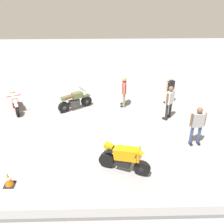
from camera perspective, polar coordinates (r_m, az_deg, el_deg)
name	(u,v)px	position (r m, az deg, el deg)	size (l,w,h in m)	color
ground_plane	(81,133)	(11.59, -7.15, -4.75)	(40.00, 40.00, 0.00)	gray
curb_edge	(68,215)	(8.12, -10.17, -22.38)	(14.00, 0.30, 0.15)	gray
motorcycle_cream_vintage	(15,102)	(14.19, -21.47, 2.17)	(1.01, 1.84, 1.07)	black
motorcycle_orange_sportbike	(125,158)	(9.11, 2.93, -10.47)	(1.88, 0.98, 1.14)	black
motorcycle_olive_vintage	(75,101)	(13.45, -8.53, 2.50)	(1.73, 1.18, 1.07)	black
person_in_white_shirt	(170,100)	(12.47, 13.14, 2.62)	(0.55, 0.57, 1.77)	#262628
person_in_black_shirt	(170,89)	(14.16, 13.22, 5.24)	(0.58, 0.48, 1.59)	gray
person_in_gray_shirt	(197,123)	(10.86, 19.07, -2.51)	(0.67, 0.34, 1.74)	#384772
person_in_red_shirt	(124,90)	(13.49, 2.81, 5.07)	(0.33, 0.65, 1.67)	gray
traffic_cone	(8,179)	(9.45, -22.75, -14.12)	(0.36, 0.36, 0.53)	black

